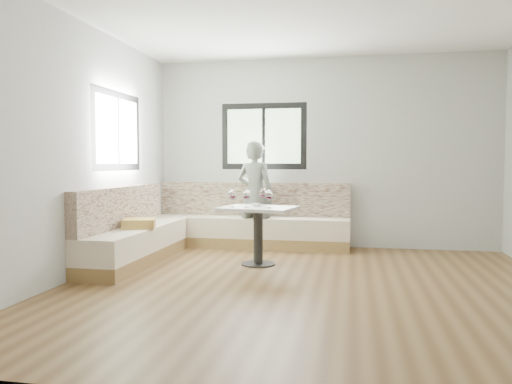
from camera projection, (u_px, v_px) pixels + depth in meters
room at (302, 147)px, 5.03m from camera, size 5.01×5.01×2.81m
banquette at (204, 229)px, 6.90m from camera, size 2.90×2.80×0.95m
table at (258, 221)px, 6.09m from camera, size 0.97×0.82×0.71m
person at (255, 195)px, 7.24m from camera, size 0.66×0.53×1.57m
olive_ramekin at (256, 205)px, 6.14m from camera, size 0.10×0.10×0.04m
wine_glass_a at (232, 195)px, 6.02m from camera, size 0.10×0.10×0.22m
wine_glass_b at (247, 195)px, 5.91m from camera, size 0.10×0.10×0.22m
wine_glass_c at (269, 195)px, 5.88m from camera, size 0.10×0.10×0.22m
wine_glass_d at (263, 194)px, 6.20m from camera, size 0.10×0.10×0.22m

